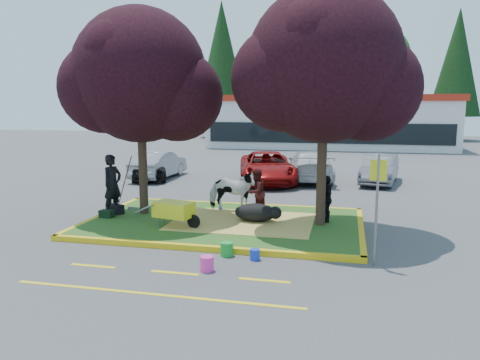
% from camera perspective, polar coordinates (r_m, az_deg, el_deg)
% --- Properties ---
extents(ground, '(90.00, 90.00, 0.00)m').
position_cam_1_polar(ground, '(14.41, -1.98, -5.54)').
color(ground, '#424244').
rests_on(ground, ground).
extents(median_island, '(8.00, 5.00, 0.15)m').
position_cam_1_polar(median_island, '(14.39, -1.98, -5.25)').
color(median_island, '#214C17').
rests_on(median_island, ground).
extents(curb_near, '(8.30, 0.16, 0.15)m').
position_cam_1_polar(curb_near, '(12.01, -5.18, -8.24)').
color(curb_near, gold).
rests_on(curb_near, ground).
extents(curb_far, '(8.30, 0.16, 0.15)m').
position_cam_1_polar(curb_far, '(16.83, 0.27, -3.11)').
color(curb_far, gold).
rests_on(curb_far, ground).
extents(curb_left, '(0.16, 5.30, 0.15)m').
position_cam_1_polar(curb_left, '(15.90, -16.38, -4.22)').
color(curb_left, gold).
rests_on(curb_left, ground).
extents(curb_right, '(0.16, 5.30, 0.15)m').
position_cam_1_polar(curb_right, '(13.94, 14.54, -6.03)').
color(curb_right, gold).
rests_on(curb_right, ground).
extents(straw_bedding, '(4.20, 3.00, 0.01)m').
position_cam_1_polar(straw_bedding, '(14.23, 0.36, -5.08)').
color(straw_bedding, '#DCC45A').
rests_on(straw_bedding, median_island).
extents(tree_purple_left, '(5.06, 4.20, 6.51)m').
position_cam_1_polar(tree_purple_left, '(15.25, -12.06, 11.62)').
color(tree_purple_left, black).
rests_on(tree_purple_left, median_island).
extents(tree_purple_right, '(5.30, 4.40, 6.82)m').
position_cam_1_polar(tree_purple_right, '(13.68, 10.33, 12.81)').
color(tree_purple_right, black).
rests_on(tree_purple_right, median_island).
extents(fire_lane_stripe_a, '(1.10, 0.12, 0.01)m').
position_cam_1_polar(fire_lane_stripe_a, '(11.42, -17.50, -9.96)').
color(fire_lane_stripe_a, yellow).
rests_on(fire_lane_stripe_a, ground).
extents(fire_lane_stripe_b, '(1.10, 0.12, 0.01)m').
position_cam_1_polar(fire_lane_stripe_b, '(10.59, -7.93, -11.15)').
color(fire_lane_stripe_b, yellow).
rests_on(fire_lane_stripe_b, ground).
extents(fire_lane_stripe_c, '(1.10, 0.12, 0.01)m').
position_cam_1_polar(fire_lane_stripe_c, '(10.09, 3.00, -12.13)').
color(fire_lane_stripe_c, yellow).
rests_on(fire_lane_stripe_c, ground).
extents(fire_lane_long, '(6.00, 0.10, 0.01)m').
position_cam_1_polar(fire_lane_long, '(9.56, -10.55, -13.53)').
color(fire_lane_long, yellow).
rests_on(fire_lane_long, ground).
extents(retail_building, '(20.40, 8.40, 4.40)m').
position_cam_1_polar(retail_building, '(41.50, 10.78, 7.14)').
color(retail_building, silver).
rests_on(retail_building, ground).
extents(treeline, '(46.58, 7.80, 14.63)m').
position_cam_1_polar(treeline, '(51.28, 10.52, 13.65)').
color(treeline, black).
rests_on(treeline, ground).
extents(cow, '(1.66, 0.79, 1.39)m').
position_cam_1_polar(cow, '(15.36, -0.96, -1.37)').
color(cow, white).
rests_on(cow, median_island).
extents(calf, '(1.43, 1.06, 0.55)m').
position_cam_1_polar(calf, '(14.20, 1.90, -3.98)').
color(calf, black).
rests_on(calf, median_island).
extents(handler, '(0.67, 0.82, 1.94)m').
position_cam_1_polar(handler, '(15.54, -15.28, -0.55)').
color(handler, black).
rests_on(handler, median_island).
extents(visitor_a, '(0.81, 0.90, 1.50)m').
position_cam_1_polar(visitor_a, '(14.90, 1.99, -1.50)').
color(visitor_a, '#3E1311').
rests_on(visitor_a, median_island).
extents(visitor_b, '(0.58, 0.90, 1.42)m').
position_cam_1_polar(visitor_b, '(14.32, 10.48, -2.25)').
color(visitor_b, black).
rests_on(visitor_b, median_island).
extents(wheelbarrow, '(1.97, 0.88, 0.74)m').
position_cam_1_polar(wheelbarrow, '(13.64, -8.03, -3.62)').
color(wheelbarrow, black).
rests_on(wheelbarrow, median_island).
extents(gear_bag_dark, '(0.65, 0.51, 0.29)m').
position_cam_1_polar(gear_bag_dark, '(15.78, -14.99, -3.44)').
color(gear_bag_dark, black).
rests_on(gear_bag_dark, median_island).
extents(gear_bag_green, '(0.45, 0.31, 0.23)m').
position_cam_1_polar(gear_bag_green, '(15.32, -15.95, -3.98)').
color(gear_bag_green, black).
rests_on(gear_bag_green, median_island).
extents(sign_post, '(0.36, 0.14, 2.63)m').
position_cam_1_polar(sign_post, '(10.97, 16.38, -1.85)').
color(sign_post, slate).
rests_on(sign_post, ground).
extents(bucket_green, '(0.38, 0.38, 0.34)m').
position_cam_1_polar(bucket_green, '(11.56, -1.61, -8.42)').
color(bucket_green, green).
rests_on(bucket_green, ground).
extents(bucket_pink, '(0.37, 0.37, 0.33)m').
position_cam_1_polar(bucket_pink, '(10.59, -4.06, -10.14)').
color(bucket_pink, '#FA37A6').
rests_on(bucket_pink, ground).
extents(bucket_blue, '(0.31, 0.31, 0.26)m').
position_cam_1_polar(bucket_blue, '(11.29, 1.82, -9.08)').
color(bucket_blue, '#1837C5').
rests_on(bucket_blue, ground).
extents(car_black, '(2.74, 4.30, 1.36)m').
position_cam_1_polar(car_black, '(23.62, -10.74, 1.81)').
color(car_black, black).
rests_on(car_black, ground).
extents(car_silver, '(1.55, 4.18, 1.37)m').
position_cam_1_polar(car_silver, '(23.67, -9.89, 1.86)').
color(car_silver, gray).
rests_on(car_silver, ground).
extents(car_red, '(3.62, 5.63, 1.44)m').
position_cam_1_polar(car_red, '(22.08, 3.31, 1.56)').
color(car_red, maroon).
rests_on(car_red, ground).
extents(car_white, '(2.84, 5.22, 1.43)m').
position_cam_1_polar(car_white, '(22.95, 8.49, 1.75)').
color(car_white, silver).
rests_on(car_white, ground).
extents(car_grey, '(2.07, 4.26, 1.35)m').
position_cam_1_polar(car_grey, '(22.79, 16.65, 1.30)').
color(car_grey, slate).
rests_on(car_grey, ground).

